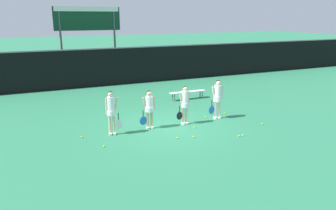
# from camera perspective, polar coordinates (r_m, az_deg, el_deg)

# --- Properties ---
(ground_plane) EXTENTS (140.00, 140.00, 0.00)m
(ground_plane) POSITION_cam_1_polar(r_m,az_deg,el_deg) (14.08, 0.17, -3.65)
(ground_plane) COLOR #2D7F56
(fence_windscreen) EXTENTS (60.00, 0.08, 2.55)m
(fence_windscreen) POSITION_cam_1_polar(r_m,az_deg,el_deg) (22.46, -9.99, 6.61)
(fence_windscreen) COLOR black
(fence_windscreen) RESTS_ON ground_plane
(scoreboard) EXTENTS (4.46, 0.15, 5.18)m
(scoreboard) POSITION_cam_1_polar(r_m,az_deg,el_deg) (23.43, -13.81, 13.61)
(scoreboard) COLOR #515156
(scoreboard) RESTS_ON ground_plane
(bench_courtside) EXTENTS (2.16, 0.37, 0.45)m
(bench_courtside) POSITION_cam_1_polar(r_m,az_deg,el_deg) (18.52, 3.44, 2.19)
(bench_courtside) COLOR silver
(bench_courtside) RESTS_ON ground_plane
(player_0) EXTENTS (0.60, 0.34, 1.76)m
(player_0) POSITION_cam_1_polar(r_m,az_deg,el_deg) (12.93, -9.83, -0.82)
(player_0) COLOR beige
(player_0) RESTS_ON ground_plane
(player_1) EXTENTS (0.66, 0.37, 1.63)m
(player_1) POSITION_cam_1_polar(r_m,az_deg,el_deg) (13.50, -3.29, -0.23)
(player_1) COLOR tan
(player_1) RESTS_ON ground_plane
(player_2) EXTENTS (0.62, 0.33, 1.68)m
(player_2) POSITION_cam_1_polar(r_m,az_deg,el_deg) (14.05, 2.94, 0.45)
(player_2) COLOR beige
(player_2) RESTS_ON ground_plane
(player_3) EXTENTS (0.67, 0.39, 1.80)m
(player_3) POSITION_cam_1_polar(r_m,az_deg,el_deg) (14.96, 8.65, 1.60)
(player_3) COLOR beige
(player_3) RESTS_ON ground_plane
(tennis_ball_0) EXTENTS (0.07, 0.07, 0.07)m
(tennis_ball_0) POSITION_cam_1_polar(r_m,az_deg,el_deg) (12.08, -11.07, -7.05)
(tennis_ball_0) COLOR #CCE033
(tennis_ball_0) RESTS_ON ground_plane
(tennis_ball_1) EXTENTS (0.07, 0.07, 0.07)m
(tennis_ball_1) POSITION_cam_1_polar(r_m,az_deg,el_deg) (12.62, 1.64, -5.76)
(tennis_ball_1) COLOR #CCE033
(tennis_ball_1) RESTS_ON ground_plane
(tennis_ball_2) EXTENTS (0.07, 0.07, 0.07)m
(tennis_ball_2) POSITION_cam_1_polar(r_m,az_deg,el_deg) (16.07, 9.88, -1.36)
(tennis_ball_2) COLOR #CCE033
(tennis_ball_2) RESTS_ON ground_plane
(tennis_ball_3) EXTENTS (0.07, 0.07, 0.07)m
(tennis_ball_3) POSITION_cam_1_polar(r_m,az_deg,el_deg) (15.28, 6.59, -2.09)
(tennis_ball_3) COLOR #CCE033
(tennis_ball_3) RESTS_ON ground_plane
(tennis_ball_4) EXTENTS (0.07, 0.07, 0.07)m
(tennis_ball_4) POSITION_cam_1_polar(r_m,az_deg,el_deg) (13.22, 12.88, -5.18)
(tennis_ball_4) COLOR #CCE033
(tennis_ball_4) RESTS_ON ground_plane
(tennis_ball_5) EXTENTS (0.07, 0.07, 0.07)m
(tennis_ball_5) POSITION_cam_1_polar(r_m,az_deg,el_deg) (14.84, 16.09, -3.14)
(tennis_ball_5) COLOR #CCE033
(tennis_ball_5) RESTS_ON ground_plane
(tennis_ball_6) EXTENTS (0.07, 0.07, 0.07)m
(tennis_ball_6) POSITION_cam_1_polar(r_m,az_deg,el_deg) (12.76, 4.49, -5.58)
(tennis_ball_6) COLOR #CCE033
(tennis_ball_6) RESTS_ON ground_plane
(tennis_ball_7) EXTENTS (0.07, 0.07, 0.07)m
(tennis_ball_7) POSITION_cam_1_polar(r_m,az_deg,el_deg) (13.15, -14.77, -5.41)
(tennis_ball_7) COLOR #CCE033
(tennis_ball_7) RESTS_ON ground_plane
(tennis_ball_8) EXTENTS (0.07, 0.07, 0.07)m
(tennis_ball_8) POSITION_cam_1_polar(r_m,az_deg,el_deg) (13.12, 12.26, -5.29)
(tennis_ball_8) COLOR #CCE033
(tennis_ball_8) RESTS_ON ground_plane
(tennis_ball_9) EXTENTS (0.06, 0.06, 0.06)m
(tennis_ball_9) POSITION_cam_1_polar(r_m,az_deg,el_deg) (13.84, 4.57, -3.89)
(tennis_ball_9) COLOR #CCE033
(tennis_ball_9) RESTS_ON ground_plane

